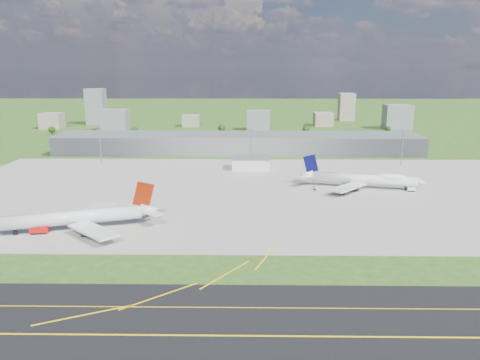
{
  "coord_description": "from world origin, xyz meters",
  "views": [
    {
      "loc": [
        6.97,
        -221.19,
        69.75
      ],
      "look_at": [
        3.32,
        29.64,
        9.0
      ],
      "focal_mm": 35.0,
      "sensor_mm": 36.0,
      "label": 1
    }
  ],
  "objects_px": {
    "airliner_red_twin": "(79,218)",
    "tug_yellow": "(134,214)",
    "fire_truck": "(39,230)",
    "van_white_far": "(411,189)",
    "van_white_near": "(316,188)",
    "airliner_blue_quad": "(364,179)"
  },
  "relations": [
    {
      "from": "airliner_blue_quad",
      "to": "airliner_red_twin",
      "type": "bearing_deg",
      "value": -139.15
    },
    {
      "from": "airliner_blue_quad",
      "to": "tug_yellow",
      "type": "xyz_separation_m",
      "value": [
        -122.94,
        -55.93,
        -4.29
      ]
    },
    {
      "from": "airliner_red_twin",
      "to": "van_white_near",
      "type": "distance_m",
      "value": 133.3
    },
    {
      "from": "airliner_red_twin",
      "to": "van_white_near",
      "type": "xyz_separation_m",
      "value": [
        114.11,
        68.78,
        -4.12
      ]
    },
    {
      "from": "fire_truck",
      "to": "van_white_far",
      "type": "relative_size",
      "value": 1.75
    },
    {
      "from": "airliner_red_twin",
      "to": "van_white_far",
      "type": "distance_m",
      "value": 181.27
    },
    {
      "from": "airliner_blue_quad",
      "to": "van_white_near",
      "type": "bearing_deg",
      "value": -155.3
    },
    {
      "from": "tug_yellow",
      "to": "van_white_near",
      "type": "bearing_deg",
      "value": -22.02
    },
    {
      "from": "van_white_near",
      "to": "van_white_far",
      "type": "xyz_separation_m",
      "value": [
        54.36,
        -1.99,
        0.02
      ]
    },
    {
      "from": "airliner_red_twin",
      "to": "fire_truck",
      "type": "xyz_separation_m",
      "value": [
        -15.39,
        -6.08,
        -3.6
      ]
    },
    {
      "from": "fire_truck",
      "to": "van_white_far",
      "type": "distance_m",
      "value": 197.77
    },
    {
      "from": "van_white_far",
      "to": "fire_truck",
      "type": "bearing_deg",
      "value": -156.58
    },
    {
      "from": "fire_truck",
      "to": "van_white_far",
      "type": "height_order",
      "value": "fire_truck"
    },
    {
      "from": "fire_truck",
      "to": "tug_yellow",
      "type": "distance_m",
      "value": 43.0
    },
    {
      "from": "tug_yellow",
      "to": "van_white_far",
      "type": "relative_size",
      "value": 0.95
    },
    {
      "from": "tug_yellow",
      "to": "van_white_near",
      "type": "distance_m",
      "value": 106.82
    },
    {
      "from": "tug_yellow",
      "to": "van_white_near",
      "type": "relative_size",
      "value": 0.89
    },
    {
      "from": "airliner_red_twin",
      "to": "fire_truck",
      "type": "distance_m",
      "value": 16.93
    },
    {
      "from": "airliner_red_twin",
      "to": "tug_yellow",
      "type": "relative_size",
      "value": 16.38
    },
    {
      "from": "van_white_far",
      "to": "airliner_blue_quad",
      "type": "bearing_deg",
      "value": 164.99
    },
    {
      "from": "tug_yellow",
      "to": "fire_truck",
      "type": "bearing_deg",
      "value": 165.08
    },
    {
      "from": "tug_yellow",
      "to": "van_white_far",
      "type": "xyz_separation_m",
      "value": [
        148.68,
        48.15,
        0.22
      ]
    }
  ]
}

